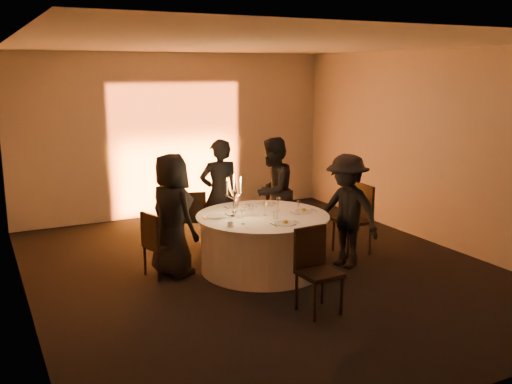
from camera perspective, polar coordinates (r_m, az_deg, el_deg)
name	(u,v)px	position (r m, az deg, el deg)	size (l,w,h in m)	color
floor	(263,269)	(7.92, 0.66, -7.72)	(7.00, 7.00, 0.00)	black
ceiling	(263,45)	(7.45, 0.71, 14.52)	(7.00, 7.00, 0.00)	silver
wall_back	(176,135)	(10.74, -7.98, 5.67)	(7.00, 7.00, 0.00)	#B5B1A8
wall_front	(468,225)	(4.78, 20.41, -3.08)	(7.00, 7.00, 0.00)	#B5B1A8
wall_left	(19,181)	(6.73, -22.64, 1.00)	(7.00, 7.00, 0.00)	#B5B1A8
wall_right	(434,148)	(9.30, 17.38, 4.24)	(7.00, 7.00, 0.00)	#B5B1A8
uplighter_fixture	(184,214)	(10.72, -7.24, -2.21)	(0.25, 0.12, 0.10)	black
banquet_table	(263,242)	(7.79, 0.66, -5.07)	(1.80, 1.80, 0.77)	black
chair_left	(157,241)	(7.60, -9.88, -4.87)	(0.48, 0.48, 0.88)	black
chair_back_left	(193,215)	(8.85, -6.29, -2.33)	(0.48, 0.48, 0.87)	black
chair_back_right	(268,205)	(9.36, 1.24, -1.34)	(0.54, 0.54, 0.91)	black
chair_right	(357,215)	(8.60, 10.07, -2.24)	(0.46, 0.46, 1.03)	black
chair_front	(315,265)	(6.50, 5.95, -7.24)	(0.44, 0.44, 0.96)	black
guest_left	(172,215)	(7.59, -8.39, -2.28)	(0.80, 0.52, 1.64)	black
guest_back_left	(220,194)	(8.64, -3.66, -0.24)	(0.61, 0.40, 1.69)	black
guest_back_right	(273,191)	(8.86, 1.69, 0.07)	(0.82, 0.64, 1.68)	black
guest_right	(347,211)	(7.92, 9.04, -1.90)	(1.02, 0.59, 1.58)	black
plate_left	(216,216)	(7.61, -4.04, -2.46)	(0.36, 0.25, 0.01)	white
plate_back_left	(237,206)	(8.14, -1.88, -1.45)	(0.36, 0.26, 0.01)	white
plate_back_right	(265,204)	(8.26, 0.92, -1.18)	(0.36, 0.29, 0.08)	white
plate_right	(304,211)	(7.88, 4.80, -1.86)	(0.36, 0.25, 0.08)	white
plate_front	(285,223)	(7.26, 2.93, -3.07)	(0.36, 0.28, 0.08)	white
coffee_cup	(230,224)	(7.14, -2.59, -3.24)	(0.11, 0.11, 0.07)	white
candelabra	(234,202)	(7.54, -2.20, -1.01)	(0.25, 0.12, 0.59)	silver
wine_glass_a	(298,205)	(7.71, 4.26, -1.26)	(0.07, 0.07, 0.19)	silver
wine_glass_b	(243,214)	(7.21, -1.31, -2.17)	(0.07, 0.07, 0.19)	silver
wine_glass_c	(237,207)	(7.55, -1.92, -1.52)	(0.07, 0.07, 0.19)	silver
wine_glass_d	(265,206)	(7.63, 0.92, -1.36)	(0.07, 0.07, 0.19)	silver
wine_glass_e	(278,201)	(7.88, 2.23, -0.94)	(0.07, 0.07, 0.19)	silver
tumbler_a	(275,215)	(7.50, 1.96, -2.34)	(0.07, 0.07, 0.09)	silver
tumbler_b	(251,207)	(7.96, -0.51, -1.48)	(0.07, 0.07, 0.09)	silver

